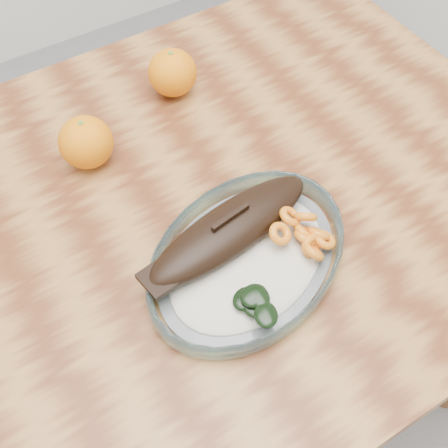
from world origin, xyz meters
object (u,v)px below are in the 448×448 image
Objects in this scene: plated_meal at (247,255)px; orange_left at (86,142)px; dining_table at (169,255)px; orange_right at (172,73)px.

plated_meal is 8.59× the size of orange_left.
plated_meal is (0.06, -0.12, 0.12)m from dining_table.
dining_table is at bearing -122.03° from orange_right.
orange_left and orange_right have the same top height.
orange_left is 1.01× the size of orange_right.
orange_right is at bearing 21.19° from orange_left.
plated_meal is 0.30m from orange_left.
plated_meal is at bearing -69.52° from orange_left.
orange_right is (0.14, 0.23, 0.14)m from dining_table.
dining_table is 14.88× the size of orange_right.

